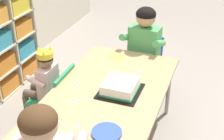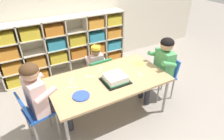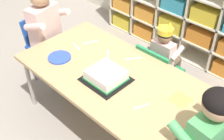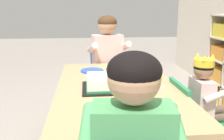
# 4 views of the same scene
# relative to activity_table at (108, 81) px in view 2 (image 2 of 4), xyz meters

# --- Properties ---
(ground) EXTENTS (16.00, 16.00, 0.00)m
(ground) POSITION_rel_activity_table_xyz_m (0.00, 0.00, -0.56)
(ground) COLOR gray
(storage_cubby_shelf) EXTENTS (2.33, 0.30, 1.06)m
(storage_cubby_shelf) POSITION_rel_activity_table_xyz_m (-0.11, 1.43, -0.05)
(storage_cubby_shelf) COLOR beige
(storage_cubby_shelf) RESTS_ON ground
(activity_table) EXTENTS (1.53, 0.85, 0.60)m
(activity_table) POSITION_rel_activity_table_xyz_m (0.00, 0.00, 0.00)
(activity_table) COLOR tan
(activity_table) RESTS_ON ground
(classroom_chair_blue) EXTENTS (0.38, 0.33, 0.64)m
(classroom_chair_blue) POSITION_rel_activity_table_xyz_m (0.10, 0.52, -0.17)
(classroom_chair_blue) COLOR #238451
(classroom_chair_blue) RESTS_ON ground
(child_with_crown) EXTENTS (0.30, 0.31, 0.84)m
(child_with_crown) POSITION_rel_activity_table_xyz_m (0.10, 0.63, -0.04)
(child_with_crown) COLOR beige
(child_with_crown) RESTS_ON ground
(classroom_chair_adult_side) EXTENTS (0.40, 0.37, 0.71)m
(classroom_chair_adult_side) POSITION_rel_activity_table_xyz_m (-0.95, -0.00, -0.11)
(classroom_chair_adult_side) COLOR #1E4CA8
(classroom_chair_adult_side) RESTS_ON ground
(adult_helper_seated) EXTENTS (0.46, 0.44, 1.06)m
(adult_helper_seated) POSITION_rel_activity_table_xyz_m (-0.84, 0.02, 0.10)
(adult_helper_seated) COLOR beige
(adult_helper_seated) RESTS_ON ground
(classroom_chair_guest_side) EXTENTS (0.38, 0.35, 0.66)m
(classroom_chair_guest_side) POSITION_rel_activity_table_xyz_m (0.96, -0.06, -0.16)
(classroom_chair_guest_side) COLOR blue
(classroom_chair_guest_side) RESTS_ON ground
(guest_at_table_side) EXTENTS (0.45, 0.43, 1.00)m
(guest_at_table_side) POSITION_rel_activity_table_xyz_m (0.85, -0.05, 0.05)
(guest_at_table_side) COLOR #4C9E5B
(guest_at_table_side) RESTS_ON ground
(birthday_cake_on_tray) EXTENTS (0.33, 0.31, 0.09)m
(birthday_cake_on_tray) POSITION_rel_activity_table_xyz_m (0.05, -0.09, 0.08)
(birthday_cake_on_tray) COLOR black
(birthday_cake_on_tray) RESTS_ON activity_table
(paper_plate_stack) EXTENTS (0.20, 0.20, 0.01)m
(paper_plate_stack) POSITION_rel_activity_table_xyz_m (-0.44, -0.17, 0.04)
(paper_plate_stack) COLOR blue
(paper_plate_stack) RESTS_ON activity_table
(paper_napkin_square) EXTENTS (0.14, 0.14, 0.00)m
(paper_napkin_square) POSITION_rel_activity_table_xyz_m (0.59, 0.13, 0.04)
(paper_napkin_square) COLOR #F4DB4C
(paper_napkin_square) RESTS_ON activity_table
(fork_by_napkin) EXTENTS (0.07, 0.14, 0.00)m
(fork_by_napkin) POSITION_rel_activity_table_xyz_m (-0.44, 0.19, 0.04)
(fork_by_napkin) COLOR white
(fork_by_napkin) RESTS_ON activity_table
(fork_at_table_front_edge) EXTENTS (0.12, 0.04, 0.00)m
(fork_at_table_front_edge) POSITION_rel_activity_table_xyz_m (-0.47, 0.05, 0.04)
(fork_at_table_front_edge) COLOR white
(fork_at_table_front_edge) RESTS_ON activity_table
(fork_near_cake_tray) EXTENTS (0.06, 0.12, 0.00)m
(fork_near_cake_tray) POSITION_rel_activity_table_xyz_m (0.43, -0.12, 0.04)
(fork_near_cake_tray) COLOR white
(fork_near_cake_tray) RESTS_ON activity_table
(fork_scattered_mid_table) EXTENTS (0.09, 0.12, 0.00)m
(fork_scattered_mid_table) POSITION_rel_activity_table_xyz_m (0.01, 0.26, 0.04)
(fork_scattered_mid_table) COLOR white
(fork_scattered_mid_table) RESTS_ON activity_table
(fork_near_child_seat) EXTENTS (0.10, 0.10, 0.00)m
(fork_near_child_seat) POSITION_rel_activity_table_xyz_m (-0.19, 0.17, 0.04)
(fork_near_child_seat) COLOR white
(fork_near_child_seat) RESTS_ON activity_table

